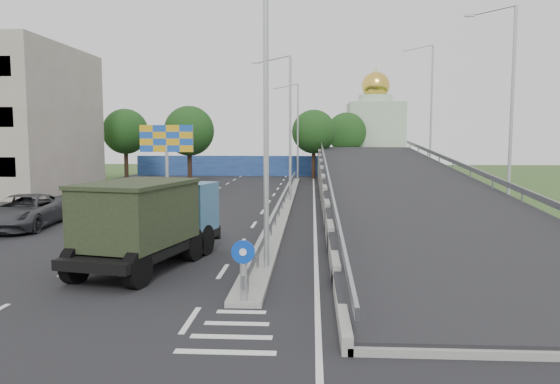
# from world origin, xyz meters

# --- Properties ---
(ground) EXTENTS (160.00, 160.00, 0.00)m
(ground) POSITION_xyz_m (0.00, 0.00, 0.00)
(ground) COLOR #2D4C1E
(ground) RESTS_ON ground
(road_surface) EXTENTS (26.00, 90.00, 0.04)m
(road_surface) POSITION_xyz_m (-3.00, 20.00, 0.00)
(road_surface) COLOR black
(road_surface) RESTS_ON ground
(parking_strip) EXTENTS (8.00, 90.00, 0.05)m
(parking_strip) POSITION_xyz_m (-16.00, 20.00, 0.00)
(parking_strip) COLOR black
(parking_strip) RESTS_ON ground
(median) EXTENTS (1.00, 44.00, 0.20)m
(median) POSITION_xyz_m (0.00, 24.00, 0.10)
(median) COLOR gray
(median) RESTS_ON ground
(overpass_ramp) EXTENTS (10.00, 50.00, 3.50)m
(overpass_ramp) POSITION_xyz_m (7.50, 24.00, 1.75)
(overpass_ramp) COLOR gray
(overpass_ramp) RESTS_ON ground
(median_guardrail) EXTENTS (0.09, 44.00, 0.71)m
(median_guardrail) POSITION_xyz_m (0.00, 24.00, 0.75)
(median_guardrail) COLOR gray
(median_guardrail) RESTS_ON median
(sign_bollard) EXTENTS (0.64, 0.23, 1.67)m
(sign_bollard) POSITION_xyz_m (0.00, 2.17, 1.03)
(sign_bollard) COLOR black
(sign_bollard) RESTS_ON median
(lamp_post_near) EXTENTS (2.74, 0.18, 10.08)m
(lamp_post_near) POSITION_xyz_m (0.11, 6.00, 5.81)
(lamp_post_near) COLOR #B2B5B7
(lamp_post_near) RESTS_ON median
(lamp_post_mid) EXTENTS (2.74, 0.18, 10.08)m
(lamp_post_mid) POSITION_xyz_m (0.11, 26.00, 5.81)
(lamp_post_mid) COLOR #B2B5B7
(lamp_post_mid) RESTS_ON median
(lamp_post_far) EXTENTS (2.74, 0.18, 10.08)m
(lamp_post_far) POSITION_xyz_m (0.11, 46.00, 5.81)
(lamp_post_far) COLOR #B2B5B7
(lamp_post_far) RESTS_ON median
(blue_wall) EXTENTS (30.00, 0.50, 2.40)m
(blue_wall) POSITION_xyz_m (-4.00, 52.00, 1.20)
(blue_wall) COLOR navy
(blue_wall) RESTS_ON ground
(church) EXTENTS (7.00, 7.00, 13.80)m
(church) POSITION_xyz_m (10.00, 60.00, 5.31)
(church) COLOR #B2CCAD
(church) RESTS_ON ground
(billboard) EXTENTS (4.00, 0.24, 5.50)m
(billboard) POSITION_xyz_m (-9.00, 28.00, 4.19)
(billboard) COLOR #B2B5B7
(billboard) RESTS_ON ground
(tree_left_mid) EXTENTS (4.80, 4.80, 7.60)m
(tree_left_mid) POSITION_xyz_m (-10.00, 40.00, 5.18)
(tree_left_mid) COLOR black
(tree_left_mid) RESTS_ON ground
(tree_median_far) EXTENTS (4.80, 4.80, 7.60)m
(tree_median_far) POSITION_xyz_m (2.00, 48.00, 5.18)
(tree_median_far) COLOR black
(tree_median_far) RESTS_ON ground
(tree_left_far) EXTENTS (4.80, 4.80, 7.60)m
(tree_left_far) POSITION_xyz_m (-18.00, 45.00, 5.18)
(tree_left_far) COLOR black
(tree_left_far) RESTS_ON ground
(tree_ramp_far) EXTENTS (4.80, 4.80, 7.60)m
(tree_ramp_far) POSITION_xyz_m (6.00, 55.00, 5.18)
(tree_ramp_far) COLOR black
(tree_ramp_far) RESTS_ON ground
(dump_truck) EXTENTS (4.08, 7.44, 3.11)m
(dump_truck) POSITION_xyz_m (-3.92, 6.74, 1.72)
(dump_truck) COLOR black
(dump_truck) RESTS_ON ground
(parked_car_c) EXTENTS (3.41, 6.38, 1.71)m
(parked_car_c) POSITION_xyz_m (-12.72, 14.36, 0.85)
(parked_car_c) COLOR #36383C
(parked_car_c) RESTS_ON ground
(parked_car_d) EXTENTS (1.99, 4.66, 1.34)m
(parked_car_d) POSITION_xyz_m (-12.75, 22.32, 0.67)
(parked_car_d) COLOR gray
(parked_car_d) RESTS_ON ground
(parked_car_e) EXTENTS (1.99, 4.74, 1.60)m
(parked_car_e) POSITION_xyz_m (-12.59, 26.29, 0.80)
(parked_car_e) COLOR silver
(parked_car_e) RESTS_ON ground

